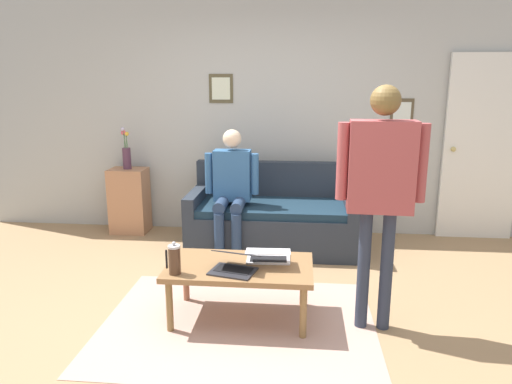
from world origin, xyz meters
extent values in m
plane|color=#9A7954|center=(0.00, 0.00, 0.00)|extent=(7.68, 7.68, 0.00)
cube|color=tan|center=(0.08, 0.12, 0.00)|extent=(2.00, 1.55, 0.01)
cube|color=#AEB1AC|center=(0.00, -2.20, 1.35)|extent=(7.04, 0.10, 2.70)
cube|color=#4B402C|center=(-1.46, -2.15, 1.40)|extent=(0.25, 0.02, 0.33)
cube|color=silver|center=(-1.46, -2.14, 1.40)|extent=(0.19, 0.00, 0.25)
cube|color=brown|center=(0.57, -2.15, 1.67)|extent=(0.27, 0.02, 0.32)
cube|color=silver|center=(0.57, -2.14, 1.67)|extent=(0.21, 0.00, 0.25)
cube|color=silver|center=(-2.34, -2.11, 1.02)|extent=(0.82, 0.05, 2.05)
sphere|color=tan|center=(-2.03, -2.07, 1.02)|extent=(0.06, 0.06, 0.06)
cube|color=#262E37|center=(-0.07, -1.53, 0.21)|extent=(1.74, 0.86, 0.42)
cube|color=#172C3C|center=(-0.07, -1.51, 0.46)|extent=(1.50, 0.78, 0.08)
cube|color=#262E37|center=(-0.07, -1.89, 0.65)|extent=(1.74, 0.14, 0.46)
cube|color=#262E37|center=(-0.87, -1.53, 0.52)|extent=(0.12, 0.86, 0.20)
cube|color=#262E37|center=(0.74, -1.53, 0.52)|extent=(0.12, 0.86, 0.20)
cube|color=olive|center=(0.08, 0.02, 0.41)|extent=(1.08, 0.62, 0.04)
cylinder|color=olive|center=(-0.40, 0.26, 0.19)|extent=(0.05, 0.05, 0.39)
cylinder|color=olive|center=(0.55, 0.26, 0.19)|extent=(0.05, 0.05, 0.39)
cylinder|color=olive|center=(-0.40, -0.22, 0.19)|extent=(0.05, 0.05, 0.39)
cylinder|color=#955C42|center=(0.55, -0.22, 0.19)|extent=(0.05, 0.05, 0.39)
cube|color=#28282D|center=(0.11, 0.16, 0.43)|extent=(0.36, 0.30, 0.01)
cube|color=black|center=(0.11, 0.14, 0.44)|extent=(0.29, 0.20, 0.00)
cube|color=#28282D|center=(0.09, 0.09, 0.54)|extent=(0.35, 0.28, 0.09)
cube|color=#261F26|center=(0.09, 0.09, 0.54)|extent=(0.32, 0.25, 0.07)
cube|color=silver|center=(-0.13, -0.10, 0.43)|extent=(0.34, 0.23, 0.01)
cube|color=black|center=(-0.13, -0.09, 0.44)|extent=(0.28, 0.14, 0.00)
cube|color=silver|center=(-0.13, 0.02, 0.54)|extent=(0.34, 0.21, 0.04)
cube|color=white|center=(-0.13, 0.01, 0.54)|extent=(0.30, 0.19, 0.03)
cylinder|color=#4C3323|center=(0.51, 0.23, 0.53)|extent=(0.09, 0.09, 0.20)
cylinder|color=#B7B7BC|center=(0.51, 0.23, 0.63)|extent=(0.09, 0.09, 0.02)
sphere|color=#B2B2B7|center=(0.51, 0.23, 0.65)|extent=(0.03, 0.03, 0.03)
cube|color=black|center=(0.57, 0.23, 0.53)|extent=(0.01, 0.01, 0.14)
cube|color=#B37A55|center=(1.64, -1.93, 0.38)|extent=(0.42, 0.32, 0.76)
cylinder|color=#502F44|center=(1.64, -1.93, 0.88)|extent=(0.10, 0.10, 0.24)
cylinder|color=#3D7038|center=(1.66, -1.94, 1.09)|extent=(0.01, 0.02, 0.17)
sphere|color=#E3586B|center=(1.67, -1.94, 1.18)|extent=(0.06, 0.06, 0.06)
cylinder|color=#3D7038|center=(1.65, -1.91, 1.11)|extent=(0.04, 0.02, 0.22)
sphere|color=silver|center=(1.66, -1.90, 1.22)|extent=(0.04, 0.04, 0.04)
cylinder|color=#3D7038|center=(1.63, -1.92, 1.09)|extent=(0.02, 0.02, 0.16)
sphere|color=yellow|center=(1.62, -1.91, 1.17)|extent=(0.05, 0.05, 0.05)
cylinder|color=#3D7038|center=(1.64, -1.95, 1.08)|extent=(0.02, 0.01, 0.15)
sphere|color=silver|center=(1.64, -1.96, 1.16)|extent=(0.03, 0.03, 0.03)
cylinder|color=#2A3243|center=(-0.98, 0.07, 0.44)|extent=(0.09, 0.09, 0.88)
cylinder|color=#2A3243|center=(-0.82, 0.06, 0.44)|extent=(0.09, 0.09, 0.88)
cube|color=#A44648|center=(-0.90, 0.07, 1.19)|extent=(0.45, 0.21, 0.62)
cylinder|color=#A44648|center=(-1.16, 0.08, 1.22)|extent=(0.08, 0.08, 0.53)
cylinder|color=#A44648|center=(-0.64, 0.05, 1.22)|extent=(0.08, 0.08, 0.53)
sphere|color=brown|center=(-0.90, 0.07, 1.63)|extent=(0.20, 0.20, 0.20)
cylinder|color=navy|center=(0.25, -1.07, 0.25)|extent=(0.10, 0.10, 0.50)
cylinder|color=navy|center=(0.42, -1.07, 0.25)|extent=(0.10, 0.10, 0.50)
cylinder|color=navy|center=(0.25, -1.25, 0.55)|extent=(0.12, 0.40, 0.12)
cylinder|color=navy|center=(0.42, -1.25, 0.55)|extent=(0.12, 0.40, 0.12)
cube|color=#305D8E|center=(0.34, -1.43, 0.81)|extent=(0.37, 0.20, 0.52)
cylinder|color=#305D8E|center=(0.10, -1.38, 0.84)|extent=(0.08, 0.08, 0.42)
cylinder|color=#305D8E|center=(0.58, -1.38, 0.84)|extent=(0.08, 0.08, 0.42)
sphere|color=beige|center=(0.34, -1.43, 1.19)|extent=(0.19, 0.19, 0.19)
camera|label=1|loc=(-0.35, 3.25, 1.76)|focal=32.88mm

